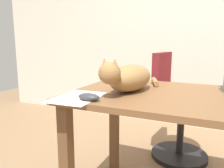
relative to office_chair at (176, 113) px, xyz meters
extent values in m
cube|color=beige|center=(0.26, 0.84, 0.90)|extent=(6.00, 0.04, 2.60)
cube|color=brown|center=(0.26, -0.73, 0.32)|extent=(1.45, 0.75, 0.03)
cube|color=brown|center=(-0.40, -1.05, -0.05)|extent=(0.06, 0.06, 0.71)
cube|color=brown|center=(-0.40, -0.42, -0.05)|extent=(0.06, 0.06, 0.71)
cylinder|color=black|center=(0.05, -0.01, -0.38)|extent=(0.48, 0.48, 0.04)
cylinder|color=black|center=(0.05, -0.01, -0.17)|extent=(0.06, 0.06, 0.46)
cylinder|color=maroon|center=(0.05, -0.01, 0.09)|extent=(0.44, 0.44, 0.06)
cube|color=maroon|center=(-0.14, 0.02, 0.32)|extent=(0.10, 0.36, 0.40)
ellipsoid|color=olive|center=(-0.15, -0.76, 0.41)|extent=(0.23, 0.38, 0.15)
sphere|color=olive|center=(-0.19, -0.97, 0.46)|extent=(0.11, 0.11, 0.11)
cone|color=olive|center=(-0.16, -0.97, 0.51)|extent=(0.04, 0.04, 0.04)
cone|color=olive|center=(-0.22, -0.96, 0.51)|extent=(0.04, 0.04, 0.04)
cylinder|color=olive|center=(-0.07, -0.51, 0.36)|extent=(0.09, 0.18, 0.03)
ellipsoid|color=#333338|center=(-0.26, -1.05, 0.35)|extent=(0.11, 0.06, 0.04)
cube|color=white|center=(-0.34, -1.02, 0.34)|extent=(0.22, 0.31, 0.00)
camera|label=1|loc=(0.26, -1.93, 0.60)|focal=35.80mm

